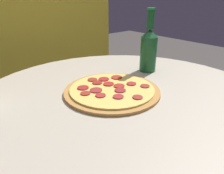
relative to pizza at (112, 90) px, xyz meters
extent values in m
cylinder|color=#B2A893|center=(0.01, -0.06, -0.02)|extent=(1.06, 1.06, 0.02)
cube|color=gold|center=(0.01, 0.83, 0.01)|extent=(1.29, 0.04, 1.43)
cylinder|color=#B77F3D|center=(0.00, 0.00, 0.00)|extent=(0.34, 0.34, 0.01)
cylinder|color=#EACC60|center=(0.00, 0.00, 0.01)|extent=(0.30, 0.30, 0.01)
cylinder|color=#A32E1C|center=(0.08, 0.06, 0.01)|extent=(0.04, 0.04, 0.00)
cylinder|color=maroon|center=(0.08, -0.02, 0.01)|extent=(0.03, 0.03, 0.00)
cylinder|color=maroon|center=(-0.06, 0.02, 0.01)|extent=(0.04, 0.04, 0.00)
cylinder|color=#A12925|center=(-0.07, -0.02, 0.01)|extent=(0.03, 0.03, 0.00)
cylinder|color=#A1281C|center=(0.03, -0.01, 0.01)|extent=(0.04, 0.04, 0.00)
cylinder|color=#A0282A|center=(-0.03, -0.07, 0.01)|extent=(0.04, 0.04, 0.00)
cylinder|color=maroon|center=(-0.01, 0.10, 0.01)|extent=(0.04, 0.04, 0.00)
cylinder|color=maroon|center=(-0.08, 0.06, 0.01)|extent=(0.04, 0.04, 0.00)
cylinder|color=maroon|center=(0.00, -0.04, 0.01)|extent=(0.04, 0.04, 0.00)
cylinder|color=maroon|center=(-0.01, 0.07, 0.01)|extent=(0.04, 0.04, 0.00)
cylinder|color=maroon|center=(0.01, -0.11, 0.01)|extent=(0.03, 0.03, 0.00)
cylinder|color=maroon|center=(0.10, -0.07, 0.01)|extent=(0.03, 0.03, 0.00)
cylinder|color=#A22220|center=(0.03, 0.08, 0.01)|extent=(0.04, 0.04, 0.00)
cylinder|color=maroon|center=(-0.10, 0.02, 0.01)|extent=(0.03, 0.03, 0.00)
cylinder|color=#A7241E|center=(0.01, 0.03, 0.01)|extent=(0.04, 0.04, 0.00)
cylinder|color=#195628|center=(0.27, 0.07, 0.07)|extent=(0.07, 0.07, 0.15)
cone|color=#195628|center=(0.27, 0.07, 0.16)|extent=(0.07, 0.07, 0.03)
cylinder|color=#195628|center=(0.27, 0.07, 0.21)|extent=(0.03, 0.03, 0.08)
cylinder|color=#1E8438|center=(0.27, 0.07, 0.25)|extent=(0.03, 0.03, 0.01)
camera|label=1|loc=(-0.45, -0.53, 0.32)|focal=35.00mm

